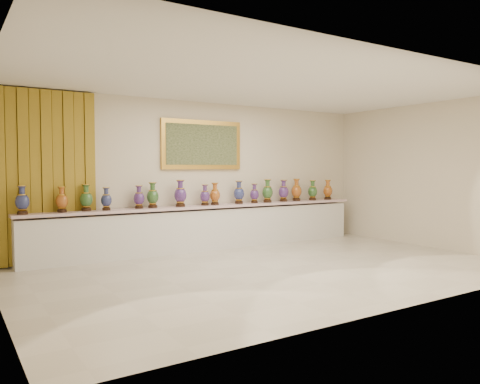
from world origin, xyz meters
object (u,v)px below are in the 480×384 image
object	(u,v)px
counter	(208,228)
vase_1	(62,201)
vase_2	(86,199)
vase_0	(22,201)

from	to	relation	value
counter	vase_1	size ratio (longest dim) A/B	16.48
vase_2	vase_1	bearing A→B (deg)	-175.82
vase_1	vase_2	world-z (taller)	vase_2
counter	vase_1	xyz separation A→B (m)	(-2.83, -0.01, 0.66)
vase_1	vase_0	bearing A→B (deg)	-176.77
vase_0	vase_1	xyz separation A→B (m)	(0.62, 0.03, -0.01)
counter	vase_0	world-z (taller)	vase_0
counter	vase_2	size ratio (longest dim) A/B	15.51
counter	vase_0	distance (m)	3.52
vase_1	counter	bearing A→B (deg)	0.30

